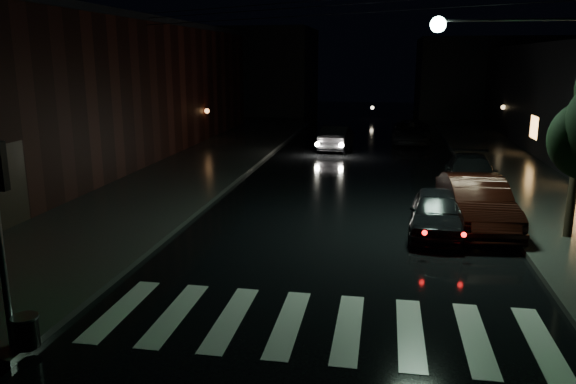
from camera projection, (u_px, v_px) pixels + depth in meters
The scene contains 14 objects.
ground at pixel (166, 325), 11.19m from camera, with size 120.00×120.00×0.00m, color black.
sidewalk_left at pixel (178, 174), 25.42m from camera, with size 6.00×44.00×0.15m, color #282826.
sidewalk_right at pixel (527, 187), 22.93m from camera, with size 4.00×44.00×0.15m, color #282826.
building_left at pixel (55, 93), 27.70m from camera, with size 10.00×36.00×7.00m, color black.
building_far_left at pixel (241, 71), 55.05m from camera, with size 14.00×10.00×8.00m, color black.
building_far_right at pixel (496, 77), 51.18m from camera, with size 14.00×10.00×7.00m, color black.
crosswalk at pixel (318, 325), 11.17m from camera, with size 9.00×3.00×0.01m, color beige.
signal_pole_corner at pixel (13, 272), 9.79m from camera, with size 0.68×0.61×4.20m.
utility_pole at pixel (560, 80), 15.36m from camera, with size 4.92×0.44×8.00m.
parked_car_a at pixel (437, 212), 16.87m from camera, with size 1.59×3.95×1.35m, color black.
parked_car_b at pixel (476, 203), 17.37m from camera, with size 1.71×4.91×1.62m, color black.
parked_car_c at pixel (471, 174), 22.35m from camera, with size 1.96×4.83×1.40m, color black.
parked_car_d at pixel (411, 132), 35.18m from camera, with size 2.31×5.02×1.39m, color black.
oncoming_car at pixel (336, 137), 32.54m from camera, with size 1.50×4.31×1.42m, color black.
Camera 1 is at (4.16, -9.70, 5.18)m, focal length 35.00 mm.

